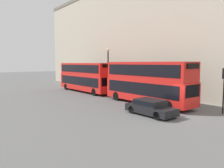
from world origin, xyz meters
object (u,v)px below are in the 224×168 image
(car_dark_sedan, at_px, (150,107))
(traffic_light, at_px, (224,81))
(bus_leading, at_px, (147,81))
(bus_second_in_queue, at_px, (85,76))

(car_dark_sedan, relative_size, traffic_light, 1.12)
(bus_leading, distance_m, bus_second_in_queue, 12.46)
(traffic_light, bearing_deg, car_dark_sedan, 145.78)
(bus_leading, xyz_separation_m, traffic_light, (1.79, -7.07, 0.36))
(bus_second_in_queue, distance_m, car_dark_sedan, 16.45)
(bus_leading, bearing_deg, bus_second_in_queue, 90.00)
(bus_second_in_queue, distance_m, traffic_light, 19.62)
(car_dark_sedan, bearing_deg, bus_second_in_queue, 78.01)
(bus_leading, distance_m, traffic_light, 7.30)
(bus_second_in_queue, height_order, traffic_light, bus_second_in_queue)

